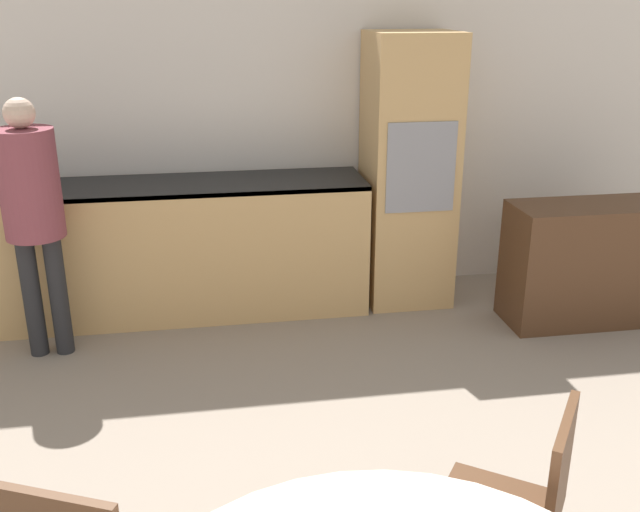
{
  "coord_description": "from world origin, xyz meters",
  "views": [
    {
      "loc": [
        -0.49,
        0.1,
        2.09
      ],
      "look_at": [
        -0.04,
        2.84,
        1.08
      ],
      "focal_mm": 40.0,
      "sensor_mm": 36.0,
      "label": 1
    }
  ],
  "objects_px": {
    "sideboard": "(589,263)",
    "chair_far_right": "(523,507)",
    "person_standing": "(32,202)",
    "oven_unit": "(408,172)"
  },
  "relations": [
    {
      "from": "sideboard",
      "to": "chair_far_right",
      "type": "distance_m",
      "value": 2.77
    },
    {
      "from": "chair_far_right",
      "to": "oven_unit",
      "type": "bearing_deg",
      "value": -152.45
    },
    {
      "from": "sideboard",
      "to": "chair_far_right",
      "type": "relative_size",
      "value": 1.29
    },
    {
      "from": "sideboard",
      "to": "person_standing",
      "type": "xyz_separation_m",
      "value": [
        -3.51,
        0.07,
        0.56
      ]
    },
    {
      "from": "oven_unit",
      "to": "person_standing",
      "type": "relative_size",
      "value": 1.2
    },
    {
      "from": "sideboard",
      "to": "person_standing",
      "type": "relative_size",
      "value": 0.7
    },
    {
      "from": "chair_far_right",
      "to": "person_standing",
      "type": "bearing_deg",
      "value": -104.55
    },
    {
      "from": "oven_unit",
      "to": "person_standing",
      "type": "bearing_deg",
      "value": -167.83
    },
    {
      "from": "sideboard",
      "to": "chair_far_right",
      "type": "height_order",
      "value": "chair_far_right"
    },
    {
      "from": "sideboard",
      "to": "chair_far_right",
      "type": "bearing_deg",
      "value": -123.44
    }
  ]
}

